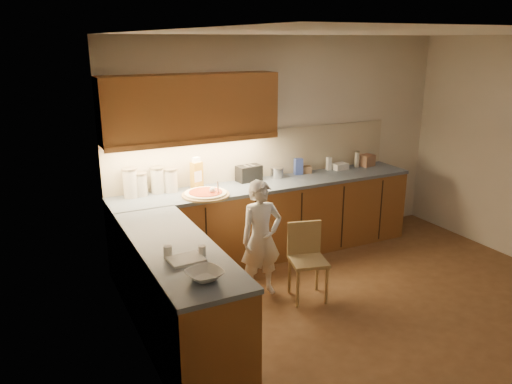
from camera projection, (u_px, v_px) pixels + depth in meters
room at (398, 143)px, 4.40m from camera, size 4.54×4.50×2.62m
l_counter at (244, 240)px, 5.43m from camera, size 3.77×2.62×0.92m
backsplash at (258, 154)px, 6.08m from camera, size 3.75×0.02×0.58m
upper_cabinets at (191, 107)px, 5.37m from camera, size 1.95×0.36×0.73m
pizza_on_board at (206, 194)px, 5.41m from camera, size 0.52×0.52×0.21m
child at (261, 239)px, 5.07m from camera, size 0.46×0.31×1.22m
wooden_chair at (307, 255)px, 5.06m from camera, size 0.43×0.43×0.78m
mixing_bowl at (205, 275)px, 3.53m from camera, size 0.30×0.30×0.06m
canister_a at (130, 183)px, 5.33m from camera, size 0.16×0.16×0.32m
canister_b at (141, 184)px, 5.39m from camera, size 0.15×0.15×0.26m
canister_c at (158, 180)px, 5.48m from camera, size 0.16×0.16×0.29m
canister_d at (171, 180)px, 5.54m from camera, size 0.16×0.16×0.27m
oil_jug at (197, 174)px, 5.63m from camera, size 0.14×0.12×0.37m
toaster at (249, 173)px, 5.97m from camera, size 0.31×0.20×0.19m
steel_pot at (277, 172)px, 6.11m from camera, size 0.17×0.17×0.13m
blue_box at (298, 166)px, 6.25m from camera, size 0.11×0.09×0.20m
card_box_a at (306, 170)px, 6.33m from camera, size 0.14×0.11×0.09m
white_bottle at (329, 164)px, 6.47m from camera, size 0.06×0.06×0.17m
flat_pack at (340, 166)px, 6.52m from camera, size 0.21×0.15×0.08m
tall_jar at (357, 159)px, 6.61m from camera, size 0.07×0.07×0.21m
card_box_b at (367, 160)px, 6.68m from camera, size 0.22×0.19×0.15m
dough_cloth at (186, 259)px, 3.84m from camera, size 0.27×0.22×0.02m
spice_jar_a at (168, 251)px, 3.89m from camera, size 0.08×0.08×0.09m
spice_jar_b at (202, 250)px, 3.93m from camera, size 0.07×0.07×0.08m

